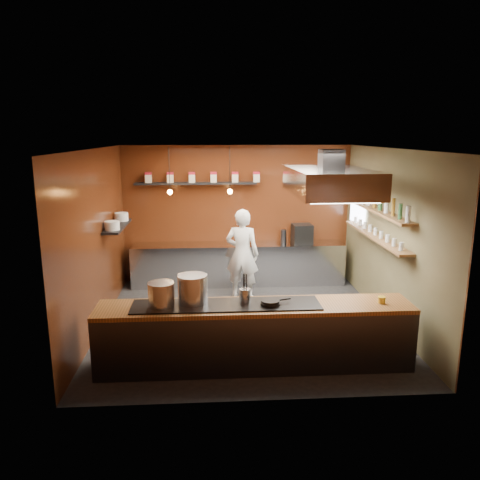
{
  "coord_description": "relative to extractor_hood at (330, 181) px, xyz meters",
  "views": [
    {
      "loc": [
        -0.61,
        -7.69,
        3.24
      ],
      "look_at": [
        -0.08,
        0.4,
        1.39
      ],
      "focal_mm": 35.0,
      "sensor_mm": 36.0,
      "label": 1
    }
  ],
  "objects": [
    {
      "name": "extractor_hood",
      "position": [
        0.0,
        0.0,
        0.0
      ],
      "size": [
        1.2,
        2.0,
        0.72
      ],
      "color": "#38383D",
      "rests_on": "ceiling"
    },
    {
      "name": "ceiling",
      "position": [
        -1.3,
        0.4,
        0.49
      ],
      "size": [
        5.0,
        5.0,
        0.0
      ],
      "primitive_type": "plane",
      "rotation": [
        3.14,
        0.0,
        0.0
      ],
      "color": "silver",
      "rests_on": "back_wall"
    },
    {
      "name": "stockpot_small",
      "position": [
        -2.58,
        -1.22,
        -1.4
      ],
      "size": [
        0.44,
        0.44,
        0.34
      ],
      "primitive_type": "cylinder",
      "rotation": [
        0.0,
        0.0,
        0.26
      ],
      "color": "silver",
      "rests_on": "pass_counter"
    },
    {
      "name": "bottle_shelf_upper",
      "position": [
        1.04,
        0.7,
        -0.59
      ],
      "size": [
        0.26,
        2.8,
        0.04
      ],
      "primitive_type": "cube",
      "color": "brown",
      "rests_on": "right_wall"
    },
    {
      "name": "right_wall",
      "position": [
        1.2,
        0.4,
        -1.01
      ],
      "size": [
        0.0,
        5.0,
        5.0
      ],
      "primitive_type": "plane",
      "rotation": [
        1.57,
        0.0,
        -1.57
      ],
      "color": "#4E482C",
      "rests_on": "ground"
    },
    {
      "name": "prep_counter",
      "position": [
        -1.3,
        2.57,
        -2.06
      ],
      "size": [
        4.6,
        0.65,
        0.9
      ],
      "primitive_type": "cube",
      "color": "silver",
      "rests_on": "floor"
    },
    {
      "name": "butter_jar",
      "position": [
        0.48,
        -1.24,
        -1.54
      ],
      "size": [
        0.12,
        0.12,
        0.09
      ],
      "primitive_type": "cylinder",
      "rotation": [
        0.0,
        0.0,
        0.19
      ],
      "color": "gold",
      "rests_on": "pass_counter"
    },
    {
      "name": "wine_glasses",
      "position": [
        1.04,
        0.7,
        -0.97
      ],
      "size": [
        0.07,
        2.37,
        0.13
      ],
      "color": "silver",
      "rests_on": "bottle_shelf_lower"
    },
    {
      "name": "back_wall",
      "position": [
        -1.3,
        2.9,
        -1.01
      ],
      "size": [
        5.0,
        0.0,
        5.0
      ],
      "primitive_type": "plane",
      "rotation": [
        1.57,
        0.0,
        0.0
      ],
      "color": "#3B170A",
      "rests_on": "ground"
    },
    {
      "name": "bottles",
      "position": [
        1.04,
        0.7,
        -0.45
      ],
      "size": [
        0.06,
        2.66,
        0.24
      ],
      "color": "silver",
      "rests_on": "bottle_shelf_upper"
    },
    {
      "name": "stockpot_large",
      "position": [
        -2.16,
        -1.11,
        -1.36
      ],
      "size": [
        0.54,
        0.54,
        0.4
      ],
      "primitive_type": "cylinder",
      "rotation": [
        0.0,
        0.0,
        -0.4
      ],
      "color": "silver",
      "rests_on": "pass_counter"
    },
    {
      "name": "utensil_crock",
      "position": [
        -1.44,
        -1.16,
        -1.47
      ],
      "size": [
        0.18,
        0.18,
        0.2
      ],
      "primitive_type": "cylinder",
      "rotation": [
        0.0,
        0.0,
        -0.2
      ],
      "color": "#B5B7BC",
      "rests_on": "pass_counter"
    },
    {
      "name": "frying_pan",
      "position": [
        -1.09,
        -1.26,
        -1.53
      ],
      "size": [
        0.43,
        0.27,
        0.07
      ],
      "color": "black",
      "rests_on": "pass_counter"
    },
    {
      "name": "plate_stacks",
      "position": [
        -3.64,
        1.4,
        -0.86
      ],
      "size": [
        0.26,
        1.16,
        0.16
      ],
      "color": "silver",
      "rests_on": "plate_shelf"
    },
    {
      "name": "tin_shelf",
      "position": [
        -2.2,
        2.76,
        -0.31
      ],
      "size": [
        2.6,
        0.26,
        0.04
      ],
      "primitive_type": "cube",
      "color": "black",
      "rests_on": "back_wall"
    },
    {
      "name": "pass_counter",
      "position": [
        -1.3,
        -1.2,
        -2.04
      ],
      "size": [
        4.4,
        0.72,
        0.94
      ],
      "color": "#38383D",
      "rests_on": "floor"
    },
    {
      "name": "left_wall",
      "position": [
        -3.8,
        0.4,
        -1.01
      ],
      "size": [
        0.0,
        5.0,
        5.0
      ],
      "primitive_type": "plane",
      "rotation": [
        1.57,
        0.0,
        1.57
      ],
      "color": "#3B170A",
      "rests_on": "ground"
    },
    {
      "name": "bottle_shelf_lower",
      "position": [
        1.04,
        0.7,
        -1.06
      ],
      "size": [
        0.26,
        2.8,
        0.04
      ],
      "primitive_type": "cube",
      "color": "brown",
      "rests_on": "right_wall"
    },
    {
      "name": "storage_tins",
      "position": [
        -2.05,
        2.76,
        -0.17
      ],
      "size": [
        2.43,
        0.13,
        0.22
      ],
      "color": "beige",
      "rests_on": "tin_shelf"
    },
    {
      "name": "pendant_right",
      "position": [
        -1.5,
        2.1,
        -0.35
      ],
      "size": [
        0.1,
        0.1,
        0.95
      ],
      "color": "black",
      "rests_on": "ceiling"
    },
    {
      "name": "window_pane",
      "position": [
        1.15,
        2.1,
        -0.61
      ],
      "size": [
        0.0,
        1.0,
        1.0
      ],
      "primitive_type": "plane",
      "rotation": [
        1.57,
        0.0,
        -1.57
      ],
      "color": "white",
      "rests_on": "right_wall"
    },
    {
      "name": "pendant_left",
      "position": [
        -2.7,
        2.1,
        -0.35
      ],
      "size": [
        0.1,
        0.1,
        0.95
      ],
      "color": "black",
      "rests_on": "ceiling"
    },
    {
      "name": "espresso_machine",
      "position": [
        0.09,
        2.56,
        -1.4
      ],
      "size": [
        0.44,
        0.42,
        0.42
      ],
      "primitive_type": "cube",
      "rotation": [
        0.0,
        0.0,
        0.06
      ],
      "color": "black",
      "rests_on": "prep_counter"
    },
    {
      "name": "plate_shelf",
      "position": [
        -3.64,
        1.4,
        -0.96
      ],
      "size": [
        0.3,
        1.4,
        0.04
      ],
      "primitive_type": "cube",
      "color": "black",
      "rests_on": "left_wall"
    },
    {
      "name": "chef",
      "position": [
        -1.28,
        1.66,
        -1.6
      ],
      "size": [
        0.75,
        0.59,
        1.81
      ],
      "primitive_type": "imported",
      "rotation": [
        0.0,
        0.0,
        2.88
      ],
      "color": "white",
      "rests_on": "floor"
    },
    {
      "name": "floor",
      "position": [
        -1.3,
        0.4,
        -2.51
      ],
      "size": [
        5.0,
        5.0,
        0.0
      ],
      "primitive_type": "plane",
      "color": "black",
      "rests_on": "ground"
    }
  ]
}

